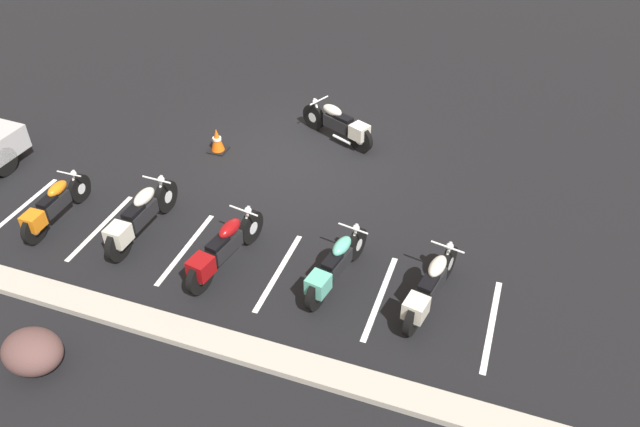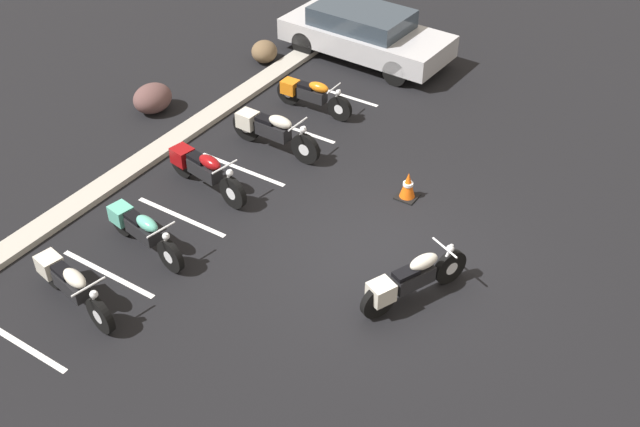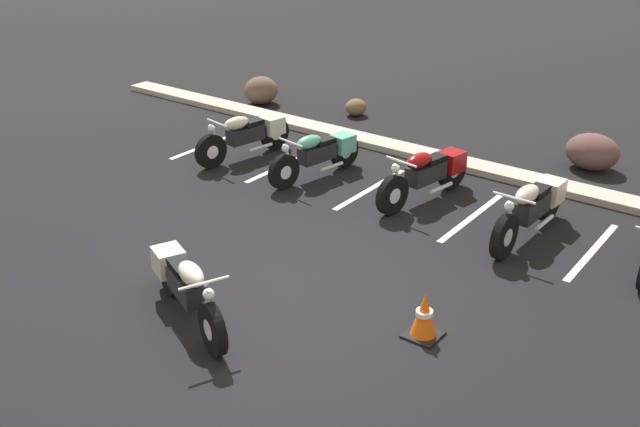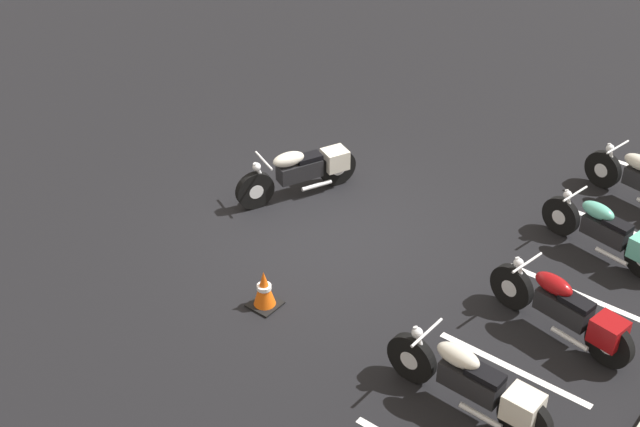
{
  "view_description": "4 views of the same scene",
  "coord_description": "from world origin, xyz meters",
  "views": [
    {
      "loc": [
        -4.44,
        11.05,
        7.71
      ],
      "look_at": [
        -1.32,
        2.27,
        0.4
      ],
      "focal_mm": 35.0,
      "sensor_mm": 36.0,
      "label": 1
    },
    {
      "loc": [
        -8.86,
        -4.58,
        8.68
      ],
      "look_at": [
        -0.44,
        0.89,
        0.87
      ],
      "focal_mm": 42.0,
      "sensor_mm": 36.0,
      "label": 2
    },
    {
      "loc": [
        5.24,
        -6.22,
        5.01
      ],
      "look_at": [
        -0.41,
        1.38,
        0.56
      ],
      "focal_mm": 42.0,
      "sensor_mm": 36.0,
      "label": 3
    },
    {
      "loc": [
        8.76,
        6.7,
        7.95
      ],
      "look_at": [
        0.85,
        0.54,
        1.06
      ],
      "focal_mm": 50.0,
      "sensor_mm": 36.0,
      "label": 4
    }
  ],
  "objects": [
    {
      "name": "landscape_rock_0",
      "position": [
        -5.74,
        6.3,
        0.31
      ],
      "size": [
        1.06,
        1.06,
        0.62
      ],
      "primitive_type": "ellipsoid",
      "rotation": [
        0.0,
        0.0,
        2.45
      ],
      "color": "brown",
      "rests_on": "ground"
    },
    {
      "name": "landscape_rock_1",
      "position": [
        -3.51,
        6.86,
        0.18
      ],
      "size": [
        0.47,
        0.5,
        0.37
      ],
      "primitive_type": "ellipsoid",
      "rotation": [
        0.0,
        0.0,
        1.52
      ],
      "color": "brown",
      "rests_on": "ground"
    },
    {
      "name": "landscape_rock_2",
      "position": [
        1.65,
        6.78,
        0.32
      ],
      "size": [
        0.97,
        0.81,
        0.65
      ],
      "primitive_type": "ellipsoid",
      "rotation": [
        0.0,
        0.0,
        3.12
      ],
      "color": "brown",
      "rests_on": "ground"
    },
    {
      "name": "parked_bike_0",
      "position": [
        -3.7,
        3.56,
        0.44
      ],
      "size": [
        0.73,
        2.09,
        0.83
      ],
      "rotation": [
        0.0,
        0.0,
        -1.76
      ],
      "color": "black",
      "rests_on": "ground"
    },
    {
      "name": "stall_line_4",
      "position": [
        2.75,
        3.63,
        0.0
      ],
      "size": [
        0.1,
        2.1,
        0.0
      ],
      "primitive_type": "cube",
      "color": "white",
      "rests_on": "ground"
    },
    {
      "name": "ground",
      "position": [
        0.0,
        0.0,
        0.0
      ],
      "size": [
        60.0,
        60.0,
        0.0
      ],
      "primitive_type": "plane",
      "color": "black"
    },
    {
      "name": "stall_line_2",
      "position": [
        -1.02,
        3.63,
        0.0
      ],
      "size": [
        0.1,
        2.1,
        0.0
      ],
      "primitive_type": "cube",
      "color": "white",
      "rests_on": "ground"
    },
    {
      "name": "parked_bike_1",
      "position": [
        -2.05,
        3.58,
        0.43
      ],
      "size": [
        0.7,
        2.03,
        0.81
      ],
      "rotation": [
        0.0,
        0.0,
        -1.75
      ],
      "color": "black",
      "rests_on": "ground"
    },
    {
      "name": "parked_bike_3",
      "position": [
        1.82,
        3.58,
        0.46
      ],
      "size": [
        0.62,
        2.22,
        0.87
      ],
      "rotation": [
        0.0,
        0.0,
        -1.6
      ],
      "color": "black",
      "rests_on": "ground"
    },
    {
      "name": "traffic_cone",
      "position": [
        1.85,
        0.35,
        0.27
      ],
      "size": [
        0.4,
        0.4,
        0.57
      ],
      "color": "black",
      "rests_on": "ground"
    },
    {
      "name": "stall_line_3",
      "position": [
        0.86,
        3.63,
        0.0
      ],
      "size": [
        0.1,
        2.1,
        0.0
      ],
      "primitive_type": "cube",
      "color": "white",
      "rests_on": "ground"
    },
    {
      "name": "motorcycle_cream_featured",
      "position": [
        -0.66,
        -0.99,
        0.44
      ],
      "size": [
        1.98,
        1.03,
        0.83
      ],
      "rotation": [
        0.0,
        0.0,
        -0.42
      ],
      "color": "black",
      "rests_on": "ground"
    },
    {
      "name": "concrete_curb",
      "position": [
        0.0,
        5.49,
        0.06
      ],
      "size": [
        18.0,
        0.5,
        0.12
      ],
      "primitive_type": "cube",
      "color": "#A8A399",
      "rests_on": "ground"
    },
    {
      "name": "stall_line_1",
      "position": [
        -2.9,
        3.63,
        0.0
      ],
      "size": [
        0.1,
        2.1,
        0.0
      ],
      "primitive_type": "cube",
      "color": "white",
      "rests_on": "ground"
    },
    {
      "name": "parked_bike_2",
      "position": [
        -0.06,
        3.85,
        0.45
      ],
      "size": [
        0.73,
        2.15,
        0.85
      ],
      "rotation": [
        0.0,
        0.0,
        -1.74
      ],
      "color": "black",
      "rests_on": "ground"
    },
    {
      "name": "stall_line_0",
      "position": [
        -4.78,
        3.63,
        0.0
      ],
      "size": [
        0.1,
        2.1,
        0.0
      ],
      "primitive_type": "cube",
      "color": "white",
      "rests_on": "ground"
    }
  ]
}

